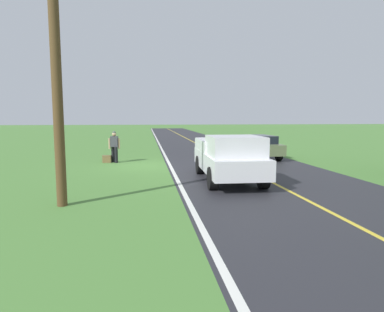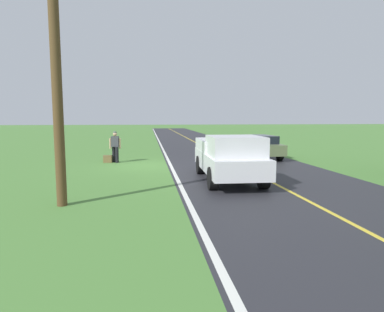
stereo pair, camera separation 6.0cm
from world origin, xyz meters
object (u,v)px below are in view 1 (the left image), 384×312
(sedan_near_oncoming, at_px, (257,146))
(utility_pole_roadside, at_px, (56,67))
(suitcase_carried, at_px, (107,159))
(pickup_truck_passing, at_px, (229,157))
(hitchhiker_walking, at_px, (114,145))

(sedan_near_oncoming, distance_m, utility_pole_roadside, 13.88)
(suitcase_carried, height_order, pickup_truck_passing, pickup_truck_passing)
(suitcase_carried, bearing_deg, sedan_near_oncoming, 101.12)
(hitchhiker_walking, xyz_separation_m, sedan_near_oncoming, (-8.48, -0.86, -0.23))
(utility_pole_roadside, bearing_deg, hitchhiker_walking, -94.02)
(suitcase_carried, relative_size, utility_pole_roadside, 0.06)
(suitcase_carried, relative_size, sedan_near_oncoming, 0.10)
(pickup_truck_passing, height_order, utility_pole_roadside, utility_pole_roadside)
(suitcase_carried, bearing_deg, utility_pole_roadside, 3.96)
(hitchhiker_walking, bearing_deg, utility_pole_roadside, 85.98)
(hitchhiker_walking, distance_m, utility_pole_roadside, 9.60)
(hitchhiker_walking, xyz_separation_m, pickup_truck_passing, (-4.93, 6.27, -0.01))
(suitcase_carried, bearing_deg, pickup_truck_passing, 46.07)
(pickup_truck_passing, xyz_separation_m, sedan_near_oncoming, (-3.54, -7.13, -0.21))
(sedan_near_oncoming, bearing_deg, hitchhiker_walking, 5.80)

